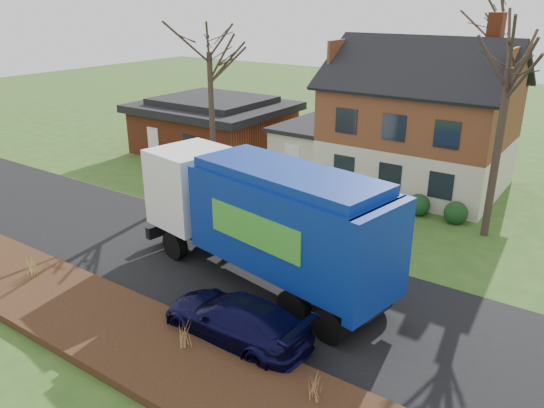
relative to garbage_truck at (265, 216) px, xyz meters
The scene contains 13 objects.
ground 3.05m from the garbage_truck, behind, with size 120.00×120.00×0.00m, color #2C511B.
road 3.04m from the garbage_truck, behind, with size 80.00×7.00×0.02m, color black.
mulch_verge 6.09m from the garbage_truck, 105.39° to the right, with size 80.00×3.50×0.30m, color black.
main_house 13.93m from the garbage_truck, 89.92° to the left, with size 12.95×8.95×9.26m.
ranch_house 18.71m from the garbage_truck, 136.11° to the left, with size 9.80×8.20×3.70m.
garbage_truck is the anchor object (origin of this frame).
silver_sedan 6.84m from the garbage_truck, 141.35° to the left, with size 1.53×4.38×1.44m, color #B3B6BB.
navy_wagon 4.18m from the garbage_truck, 68.67° to the right, with size 2.03×5.00×1.45m, color black.
tree_front_west 13.14m from the garbage_truck, 139.53° to the left, with size 3.39×3.39×10.08m.
tree_front_east 12.12m from the garbage_truck, 57.99° to the left, with size 3.76×3.76×10.44m.
grass_clump_west 8.83m from the garbage_truck, 145.66° to the right, with size 0.32×0.26×0.85m.
grass_clump_mid 5.27m from the garbage_truck, 82.79° to the right, with size 0.32×0.27×0.90m.
grass_clump_east 6.93m from the garbage_truck, 43.33° to the right, with size 0.31×0.25×0.77m.
Camera 1 is at (11.58, -14.12, 9.85)m, focal length 35.00 mm.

